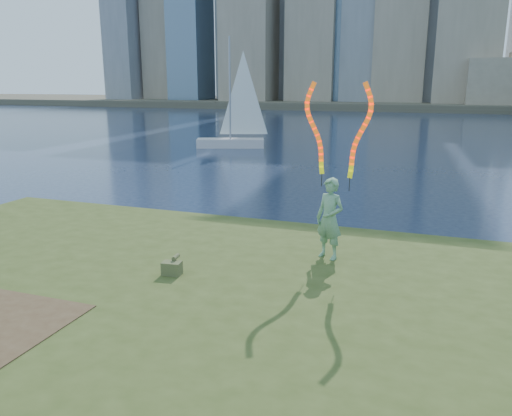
% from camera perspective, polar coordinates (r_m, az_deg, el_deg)
% --- Properties ---
extents(ground, '(320.00, 320.00, 0.00)m').
position_cam_1_polar(ground, '(10.73, -9.28, -11.70)').
color(ground, '#1A2843').
rests_on(ground, ground).
extents(grassy_knoll, '(20.00, 18.00, 0.80)m').
position_cam_1_polar(grassy_knoll, '(8.87, -16.72, -15.54)').
color(grassy_knoll, '#384719').
rests_on(grassy_knoll, ground).
extents(far_shore, '(320.00, 40.00, 1.20)m').
position_cam_1_polar(far_shore, '(103.60, 17.18, 11.31)').
color(far_shore, '#4F4939').
rests_on(far_shore, ground).
extents(woman_with_ribbons, '(1.96, 0.89, 4.19)m').
position_cam_1_polar(woman_with_ribbons, '(11.07, 8.62, 1.19)').
color(woman_with_ribbons, '#1A6B2C').
rests_on(woman_with_ribbons, grassy_knoll).
extents(canvas_bag, '(0.41, 0.47, 0.37)m').
position_cam_1_polar(canvas_bag, '(10.47, -9.56, -6.72)').
color(canvas_bag, '#404824').
rests_on(canvas_bag, grassy_knoll).
extents(sailboat, '(5.14, 3.10, 7.84)m').
position_cam_1_polar(sailboat, '(36.87, -2.54, 9.02)').
color(sailboat, beige).
rests_on(sailboat, ground).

